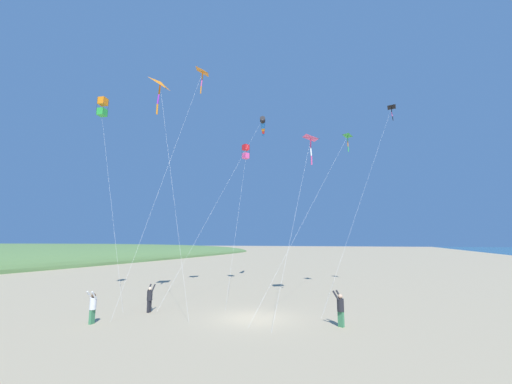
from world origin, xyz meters
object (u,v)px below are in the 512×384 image
at_px(kite_delta_magenta_far_left, 391,108).
at_px(person_adult_flyer, 150,297).
at_px(kite_windsock_striped_overhead, 263,125).
at_px(kite_delta_teal_far_right, 161,85).
at_px(kite_box_long_streamer_left, 246,152).
at_px(kite_delta_green_low_center, 203,72).
at_px(kite_delta_orange_high_right, 347,136).
at_px(person_child_grey_jacket, 340,307).
at_px(person_child_green_jacket, 93,306).
at_px(kite_box_yellow_midlevel, 103,107).
at_px(kite_delta_white_trailing, 311,138).

bearing_deg(kite_delta_magenta_far_left, person_adult_flyer, 43.38).
bearing_deg(kite_delta_magenta_far_left, kite_windsock_striped_overhead, -1.94).
distance_m(kite_delta_teal_far_right, kite_box_long_streamer_left, 11.07).
bearing_deg(kite_box_long_streamer_left, kite_delta_teal_far_right, 75.30).
relative_size(person_adult_flyer, kite_windsock_striped_overhead, 0.10).
height_order(kite_delta_green_low_center, kite_delta_orange_high_right, kite_delta_green_low_center).
height_order(person_child_grey_jacket, kite_windsock_striped_overhead, kite_windsock_striped_overhead).
xyz_separation_m(person_child_green_jacket, kite_delta_orange_high_right, (-12.19, -16.00, 13.07)).
bearing_deg(kite_box_long_streamer_left, kite_windsock_striped_overhead, -109.77).
bearing_deg(kite_windsock_striped_overhead, kite_delta_green_low_center, 75.77).
bearing_deg(kite_box_long_streamer_left, kite_box_yellow_midlevel, 50.04).
bearing_deg(person_child_grey_jacket, kite_box_yellow_midlevel, -2.56).
xyz_separation_m(kite_delta_magenta_far_left, kite_windsock_striped_overhead, (13.20, -0.45, 0.42)).
distance_m(person_child_green_jacket, kite_box_long_streamer_left, 20.21).
bearing_deg(kite_delta_white_trailing, kite_box_long_streamer_left, -34.69).
relative_size(person_child_grey_jacket, kite_delta_green_low_center, 0.09).
relative_size(person_adult_flyer, kite_delta_white_trailing, 0.13).
height_order(kite_delta_orange_high_right, kite_windsock_striped_overhead, kite_windsock_striped_overhead).
bearing_deg(kite_box_yellow_midlevel, kite_delta_green_low_center, -151.84).
relative_size(kite_box_yellow_midlevel, kite_delta_white_trailing, 1.31).
height_order(kite_delta_magenta_far_left, kite_box_yellow_midlevel, kite_delta_magenta_far_left).
distance_m(person_child_green_jacket, kite_windsock_striped_overhead, 24.65).
relative_size(kite_box_long_streamer_left, kite_box_yellow_midlevel, 0.87).
distance_m(kite_delta_green_low_center, kite_delta_magenta_far_left, 17.88).
relative_size(kite_delta_teal_far_right, kite_box_yellow_midlevel, 1.04).
bearing_deg(kite_box_long_streamer_left, kite_delta_orange_high_right, -178.05).
bearing_deg(person_adult_flyer, kite_delta_magenta_far_left, -136.62).
relative_size(kite_delta_orange_high_right, kite_windsock_striped_overhead, 0.81).
relative_size(person_adult_flyer, person_child_green_jacket, 0.97).
relative_size(kite_delta_magenta_far_left, kite_delta_white_trailing, 1.36).
bearing_deg(kite_delta_teal_far_right, person_child_grey_jacket, 176.12).
height_order(person_child_grey_jacket, kite_delta_orange_high_right, kite_delta_orange_high_right).
bearing_deg(kite_delta_magenta_far_left, kite_box_yellow_midlevel, 28.70).
xyz_separation_m(kite_delta_green_low_center, kite_delta_white_trailing, (-9.35, -0.91, -7.05)).
bearing_deg(person_child_green_jacket, kite_delta_teal_far_right, -82.67).
xyz_separation_m(kite_delta_magenta_far_left, kite_delta_orange_high_right, (3.96, 1.79, -2.82)).
xyz_separation_m(person_child_grey_jacket, kite_delta_white_trailing, (2.48, -5.68, 11.29)).
distance_m(person_adult_flyer, kite_box_yellow_midlevel, 16.66).
bearing_deg(kite_box_long_streamer_left, kite_delta_green_low_center, 78.08).
distance_m(kite_delta_magenta_far_left, kite_delta_orange_high_right, 5.18).
xyz_separation_m(person_child_green_jacket, kite_delta_magenta_far_left, (-16.15, -17.79, 15.89)).
bearing_deg(kite_delta_magenta_far_left, kite_delta_orange_high_right, 24.30).
bearing_deg(kite_delta_white_trailing, kite_box_yellow_midlevel, 16.16).
xyz_separation_m(kite_delta_magenta_far_left, kite_box_long_streamer_left, (14.13, 2.13, -3.28)).
bearing_deg(person_adult_flyer, kite_delta_orange_high_right, -131.80).
height_order(kite_delta_green_low_center, kite_delta_white_trailing, kite_delta_green_low_center).
bearing_deg(kite_windsock_striped_overhead, person_child_grey_jacket, 124.68).
xyz_separation_m(kite_box_long_streamer_left, kite_delta_white_trailing, (-7.99, 5.53, -1.28)).
distance_m(kite_windsock_striped_overhead, kite_delta_white_trailing, 11.85).
xyz_separation_m(person_child_green_jacket, kite_delta_teal_far_right, (0.69, -5.34, 15.56)).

